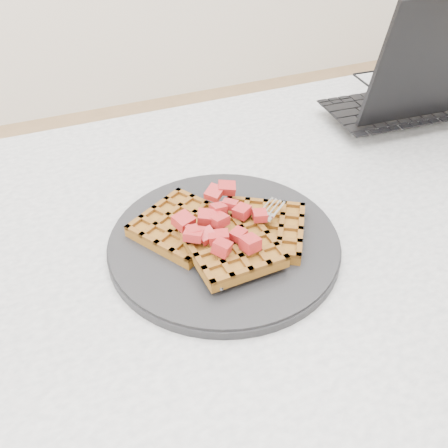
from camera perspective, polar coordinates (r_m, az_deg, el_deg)
table at (r=0.79m, az=5.77°, el=-6.15°), size 1.20×0.80×0.75m
plate at (r=0.67m, az=0.00°, el=-2.12°), size 0.31×0.31×0.02m
waffles at (r=0.65m, az=0.14°, el=-1.06°), size 0.25×0.20×0.03m
strawberry_pile at (r=0.64m, az=0.00°, el=0.97°), size 0.15×0.15×0.02m
fork at (r=0.64m, az=3.44°, el=-2.04°), size 0.16×0.13×0.02m
laptop at (r=1.06m, az=20.86°, el=14.07°), size 0.38×0.29×0.25m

